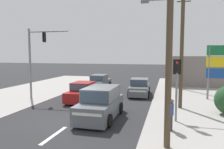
% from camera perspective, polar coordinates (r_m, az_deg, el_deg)
% --- Properties ---
extents(ground_plane, '(140.00, 140.00, 0.00)m').
position_cam_1_polar(ground_plane, '(12.82, -10.42, -12.22)').
color(ground_plane, '#28282B').
extents(lane_dash_near, '(0.20, 2.40, 0.01)m').
position_cam_1_polar(lane_dash_near, '(11.14, -14.88, -15.05)').
color(lane_dash_near, silver).
rests_on(lane_dash_near, ground).
extents(lane_dash_mid, '(0.20, 2.40, 0.01)m').
position_cam_1_polar(lane_dash_mid, '(15.48, -5.70, -9.05)').
color(lane_dash_mid, silver).
rests_on(lane_dash_mid, ground).
extents(lane_dash_far, '(0.20, 2.40, 0.01)m').
position_cam_1_polar(lane_dash_far, '(20.14, -0.79, -5.64)').
color(lane_dash_far, silver).
rests_on(lane_dash_far, ground).
extents(utility_pole_foreground_right, '(3.78, 0.54, 10.80)m').
position_cam_1_polar(utility_pole_foreground_right, '(9.18, 14.17, 17.24)').
color(utility_pole_foreground_right, '#4C3D2B').
rests_on(utility_pole_foreground_right, ground).
extents(utility_pole_midground_right, '(3.78, 0.29, 10.60)m').
position_cam_1_polar(utility_pole_midground_right, '(16.14, 17.46, 11.59)').
color(utility_pole_midground_right, '#4C3D2B').
rests_on(utility_pole_midground_right, ground).
extents(utility_pole_background_right, '(1.80, 0.26, 10.48)m').
position_cam_1_polar(utility_pole_background_right, '(24.88, 17.99, 8.89)').
color(utility_pole_background_right, '#4C3D2B').
rests_on(utility_pole_background_right, ground).
extents(traffic_signal_mast, '(3.69, 0.44, 6.00)m').
position_cam_1_polar(traffic_signal_mast, '(19.73, -19.40, 5.02)').
color(traffic_signal_mast, slate).
rests_on(traffic_signal_mast, ground).
extents(pedestal_signal_right_kerb, '(0.44, 0.29, 3.56)m').
position_cam_1_polar(pedestal_signal_right_kerb, '(12.80, 16.58, -1.30)').
color(pedestal_signal_right_kerb, slate).
rests_on(pedestal_signal_right_kerb, ground).
extents(shopping_plaza_sign, '(2.10, 0.16, 4.60)m').
position_cam_1_polar(shopping_plaza_sign, '(20.20, 26.35, 2.35)').
color(shopping_plaza_sign, slate).
rests_on(shopping_plaza_sign, ground).
extents(shopfront_wall_far, '(12.00, 1.00, 3.60)m').
position_cam_1_polar(shopfront_wall_far, '(27.77, 26.45, 0.58)').
color(shopfront_wall_far, gray).
rests_on(shopfront_wall_far, ground).
extents(sedan_oncoming_mid, '(1.89, 4.24, 1.56)m').
position_cam_1_polar(sedan_oncoming_mid, '(18.16, -7.47, -4.65)').
color(sedan_oncoming_mid, maroon).
rests_on(sedan_oncoming_mid, ground).
extents(suv_crossing_left, '(2.07, 4.54, 1.90)m').
position_cam_1_polar(suv_crossing_left, '(13.18, -2.98, -7.67)').
color(suv_crossing_left, slate).
rests_on(suv_crossing_left, ground).
extents(sedan_oncoming_near, '(1.91, 4.25, 1.56)m').
position_cam_1_polar(sedan_oncoming_near, '(24.33, -3.34, -2.06)').
color(sedan_oncoming_near, slate).
rests_on(sedan_oncoming_near, ground).
extents(sedan_receding_far, '(2.07, 4.32, 1.56)m').
position_cam_1_polar(sedan_receding_far, '(20.65, 7.16, -3.43)').
color(sedan_receding_far, slate).
rests_on(sedan_receding_far, ground).
extents(pedestrian_at_kerb, '(0.23, 0.56, 1.63)m').
position_cam_1_polar(pedestrian_at_kerb, '(11.44, 15.24, -9.67)').
color(pedestrian_at_kerb, '#333338').
rests_on(pedestrian_at_kerb, ground).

